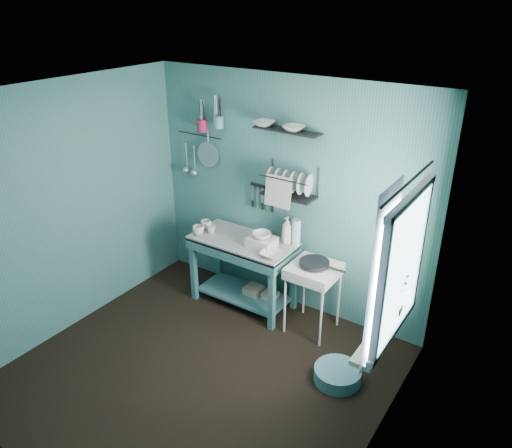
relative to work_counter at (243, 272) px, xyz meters
The scene contains 36 objects.
floor 1.27m from the work_counter, 74.47° to the right, with size 3.20×3.20×0.00m, color black.
ceiling 2.42m from the work_counter, 74.47° to the right, with size 3.20×3.20×0.00m, color silver.
wall_back 0.97m from the work_counter, 46.66° to the left, with size 3.20×3.20×0.00m, color #326767.
wall_front 2.81m from the work_counter, 83.09° to the right, with size 3.20×3.20×0.00m, color #326767.
wall_left 1.92m from the work_counter, 137.80° to the right, with size 3.00×3.00×0.00m, color #326767.
wall_right 2.40m from the work_counter, 31.08° to the right, with size 3.00×3.00×0.00m, color #326767.
work_counter is the anchor object (origin of this frame).
mug_left 0.68m from the work_counter, 161.57° to the right, with size 0.12×0.12×0.10m, color beige.
mug_mid 0.59m from the work_counter, behind, with size 0.10×0.10×0.09m, color beige.
mug_right 0.67m from the work_counter, behind, with size 0.12×0.12×0.10m, color beige.
wash_tub 0.51m from the work_counter, ahead, with size 0.28×0.22×0.10m, color beige.
tub_bowl 0.59m from the work_counter, ahead, with size 0.20×0.20×0.06m, color beige.
soap_bottle 0.72m from the work_counter, 25.46° to the left, with size 0.12×0.12×0.30m, color beige.
water_bottle 0.78m from the work_counter, 22.93° to the left, with size 0.09×0.09×0.28m, color silver.
counter_bowl 0.64m from the work_counter, 18.43° to the right, with size 0.22×0.22×0.05m, color beige.
hotplate_stand 0.85m from the work_counter, ahead, with size 0.47×0.47×0.75m, color beige.
frying_pan 0.94m from the work_counter, ahead, with size 0.30×0.30×0.04m, color black.
knife_strip 0.97m from the work_counter, 80.90° to the left, with size 0.32×0.02×0.03m, color black.
dish_rack 1.18m from the work_counter, 26.41° to the left, with size 0.55×0.24×0.32m, color black.
upper_shelf 1.64m from the work_counter, 33.49° to the left, with size 0.70×0.18×0.01m, color black.
shelf_bowl_left 1.66m from the work_counter, 67.22° to the left, with size 0.21×0.21×0.05m, color beige.
shelf_bowl_right 1.70m from the work_counter, 28.61° to the left, with size 0.21×0.21×0.05m, color beige.
utensil_cup_magenta 1.66m from the work_counter, 159.69° to the left, with size 0.11×0.11×0.13m, color #9C1C43.
utensil_cup_teal 1.64m from the work_counter, 151.54° to the left, with size 0.11×0.11×0.13m, color teal.
colander 1.36m from the work_counter, 156.40° to the left, with size 0.28×0.28×0.03m, color #A4A7AC.
ladle_outer 1.50m from the work_counter, 163.18° to the left, with size 0.01×0.01×0.30m, color #A4A7AC.
ladle_inner 1.42m from the work_counter, 161.10° to the left, with size 0.01×0.01×0.30m, color #A4A7AC.
hook_rail 1.59m from the work_counter, 158.59° to the left, with size 0.01×0.01×0.60m, color black.
window_glass 2.27m from the work_counter, 20.39° to the right, with size 1.10×1.10×0.00m, color white.
windowsill 2.00m from the work_counter, 21.25° to the right, with size 0.16×0.95×0.04m, color beige.
curtain 2.35m from the work_counter, 28.71° to the right, with size 1.35×1.35×0.00m, color white.
curtain_rod 2.59m from the work_counter, 20.84° to the right, with size 0.02×0.02×1.05m, color black.
potted_plant 2.02m from the work_counter, 19.55° to the right, with size 0.28×0.28×0.49m, color #265A24.
storage_tin_large 0.31m from the work_counter, 26.57° to the left, with size 0.18×0.18×0.22m, color gray.
storage_tin_small 0.43m from the work_counter, 14.93° to the left, with size 0.15×0.15×0.20m, color gray.
floor_basin 1.55m from the work_counter, 21.29° to the right, with size 0.43×0.43×0.13m, color teal.
Camera 1 is at (2.41, -2.70, 3.20)m, focal length 35.00 mm.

